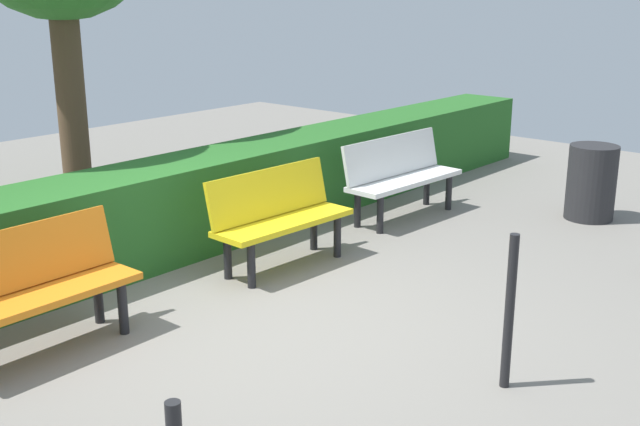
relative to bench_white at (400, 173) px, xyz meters
name	(u,v)px	position (x,y,z in m)	size (l,w,h in m)	color
ground_plane	(257,325)	(2.99, 0.85, -0.48)	(16.00, 16.00, 0.00)	gray
bench_white	(400,173)	(0.00, 0.00, 0.00)	(1.51, 0.54, 0.86)	white
bench_yellow	(278,214)	(1.95, 0.08, 0.00)	(1.37, 0.53, 0.86)	yellow
bench_orange	(34,285)	(4.24, 0.00, 0.00)	(1.37, 0.48, 0.86)	orange
hedge_row	(194,203)	(2.08, -0.91, -0.05)	(11.10, 0.76, 0.85)	#266023
railing_post_mid	(509,312)	(2.61, 2.66, 0.02)	(0.06, 0.06, 1.00)	black
trash_bin	(591,182)	(-1.27, 1.57, -0.08)	(0.51, 0.51, 0.79)	#262628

